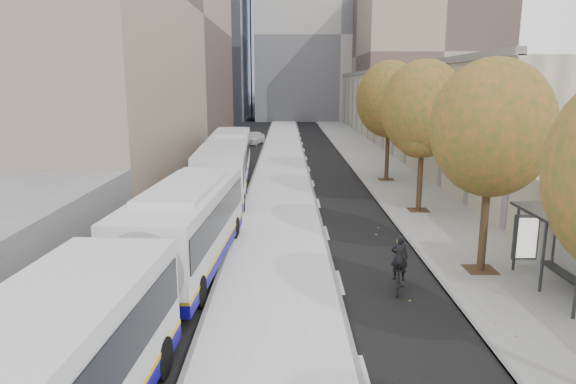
{
  "coord_description": "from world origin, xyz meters",
  "views": [
    {
      "loc": [
        -3.54,
        -4.76,
        6.78
      ],
      "look_at": [
        -3.45,
        15.35,
        2.5
      ],
      "focal_mm": 32.0,
      "sensor_mm": 36.0,
      "label": 1
    }
  ],
  "objects_px": {
    "bus_shelter": "(574,230)",
    "cyclist": "(399,271)",
    "bus_near": "(153,262)",
    "bus_far": "(227,160)",
    "distant_car": "(253,138)"
  },
  "relations": [
    {
      "from": "bus_near",
      "to": "distant_car",
      "type": "xyz_separation_m",
      "value": [
        0.24,
        43.61,
        -0.91
      ]
    },
    {
      "from": "bus_near",
      "to": "cyclist",
      "type": "relative_size",
      "value": 9.29
    },
    {
      "from": "bus_shelter",
      "to": "distant_car",
      "type": "relative_size",
      "value": 1.02
    },
    {
      "from": "bus_near",
      "to": "distant_car",
      "type": "height_order",
      "value": "bus_near"
    },
    {
      "from": "bus_shelter",
      "to": "cyclist",
      "type": "bearing_deg",
      "value": 177.5
    },
    {
      "from": "distant_car",
      "to": "bus_near",
      "type": "bearing_deg",
      "value": -75.34
    },
    {
      "from": "cyclist",
      "to": "bus_shelter",
      "type": "bearing_deg",
      "value": 10.86
    },
    {
      "from": "bus_far",
      "to": "cyclist",
      "type": "relative_size",
      "value": 9.58
    },
    {
      "from": "bus_near",
      "to": "bus_far",
      "type": "xyz_separation_m",
      "value": [
        -0.05,
        20.19,
        0.05
      ]
    },
    {
      "from": "bus_far",
      "to": "cyclist",
      "type": "xyz_separation_m",
      "value": [
        7.68,
        -18.48,
        -0.97
      ]
    },
    {
      "from": "bus_shelter",
      "to": "bus_near",
      "type": "bearing_deg",
      "value": -173.61
    },
    {
      "from": "cyclist",
      "to": "distant_car",
      "type": "distance_m",
      "value": 42.55
    },
    {
      "from": "bus_shelter",
      "to": "cyclist",
      "type": "xyz_separation_m",
      "value": [
        -5.5,
        0.24,
        -1.46
      ]
    },
    {
      "from": "bus_shelter",
      "to": "cyclist",
      "type": "distance_m",
      "value": 5.7
    },
    {
      "from": "bus_shelter",
      "to": "bus_near",
      "type": "height_order",
      "value": "bus_near"
    }
  ]
}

